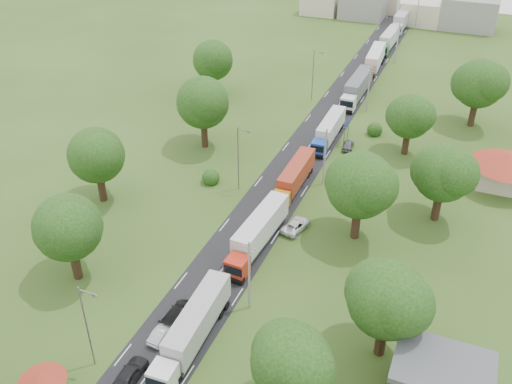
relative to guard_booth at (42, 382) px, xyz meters
The scene contains 38 objects.
ground 26.11m from the guard_booth, 73.94° to the left, with size 260.00×260.00×0.00m, color #2D4316.
road 45.62m from the guard_booth, 80.91° to the left, with size 8.00×200.00×0.04m, color black.
guard_booth is the anchor object (origin of this frame).
info_sign 61.27m from the guard_booth, 78.32° to the left, with size 0.12×3.10×4.10m.
pole_1 22.17m from the guard_booth, 54.80° to the left, with size 1.60×0.24×9.00m.
pole_2 47.79m from the guard_booth, 74.57° to the left, with size 1.60×0.24×9.00m.
pole_3 75.13m from the guard_booth, 80.26° to the left, with size 1.60×0.24×9.00m.
pole_4 102.82m from the guard_booth, 82.90° to the left, with size 1.60×0.24×9.00m.
pole_5 130.64m from the guard_booth, 84.42° to the left, with size 1.60×0.24×9.00m.
lamp_0 6.32m from the guard_booth, 69.68° to the left, with size 2.03×0.22×10.00m.
lamp_1 40.19m from the guard_booth, 87.35° to the left, with size 2.03×0.22×10.00m.
lamp_2 75.10m from the guard_booth, 88.59° to the left, with size 2.03×0.22×10.00m.
tree_2 22.80m from the guard_booth, 18.63° to the left, with size 8.00×8.00×10.10m.
tree_3 32.54m from the guard_booth, 32.26° to the left, with size 8.80×8.80×11.07m.
tree_4 40.95m from the guard_booth, 60.15° to the left, with size 9.60×9.60×12.05m.
tree_5 52.35m from the guard_booth, 55.93° to the left, with size 8.80×8.80×11.07m.
tree_6 64.26m from the guard_booth, 69.75° to the left, with size 8.00×8.00×10.10m.
tree_7 81.58m from the guard_booth, 67.47° to the left, with size 9.60×9.60×12.05m.
tree_10 17.79m from the guard_booth, 117.27° to the left, with size 8.80×8.80×11.07m.
tree_11 33.98m from the guard_booth, 116.16° to the left, with size 8.80×8.80×11.07m.
tree_12 51.26m from the guard_booth, 99.96° to the left, with size 9.60×9.60×12.05m.
tree_13 72.32m from the guard_booth, 103.48° to the left, with size 8.80×8.80×11.07m.
house_brick 35.66m from the guard_booth, 21.39° to the left, with size 8.60×6.60×5.20m.
house_cream 66.42m from the guard_booth, 55.93° to the left, with size 10.08×10.08×5.80m.
distant_town 135.24m from the guard_booth, 86.66° to the left, with size 52.00×8.00×8.00m.
truck_0 14.70m from the guard_booth, 49.92° to the left, with size 2.89×14.32×3.96m.
truck_1 29.89m from the guard_booth, 71.56° to the left, with size 3.19×14.73×4.07m.
truck_2 44.00m from the guard_booth, 77.98° to the left, with size 2.38×13.48×3.74m.
truck_3 60.59m from the guard_booth, 80.96° to the left, with size 2.46×13.51×3.74m.
truck_4 79.70m from the guard_booth, 83.16° to the left, with size 2.78×15.49×4.29m.
truck_5 96.25m from the guard_booth, 84.54° to the left, with size 3.37×15.29×4.22m.
truck_6 111.93m from the guard_booth, 85.28° to the left, with size 2.81×14.45×4.00m.
truck_7 129.47m from the guard_booth, 85.91° to the left, with size 2.92×15.78×4.37m.
car_lane_front 7.71m from the guard_booth, 37.88° to the left, with size 1.89×4.71×1.60m, color black.
car_lane_mid 12.42m from the guard_booth, 59.81° to the left, with size 1.40×4.02×1.32m, color #AFB4B8.
car_lane_rear 14.93m from the guard_booth, 65.35° to the left, with size 1.99×4.91×1.42m, color black.
car_verge_near 35.97m from the guard_booth, 69.31° to the left, with size 2.22×4.81×1.34m, color silver.
car_verge_far 59.74m from the guard_booth, 77.12° to the left, with size 1.58×3.94×1.34m, color #54575B.
Camera 1 is at (23.64, -49.27, 44.26)m, focal length 40.00 mm.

